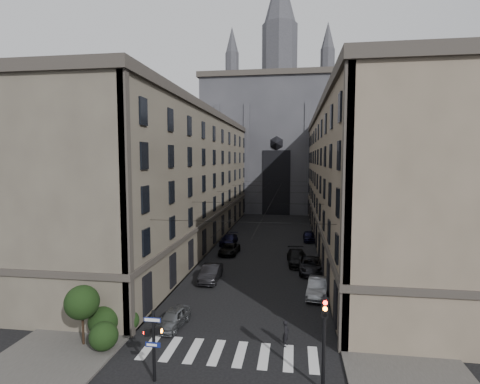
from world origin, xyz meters
The scene contains 19 objects.
sidewalk_left centered at (-10.50, 36.00, 0.07)m, with size 7.00×80.00×0.15m, color #383533.
sidewalk_right centered at (10.50, 36.00, 0.07)m, with size 7.00×80.00×0.15m, color #383533.
zebra_crossing centered at (0.00, 5.00, 0.01)m, with size 11.00×3.20×0.01m, color beige.
building_left centered at (-13.44, 36.00, 9.34)m, with size 13.60×60.60×18.85m.
building_right centered at (13.44, 36.00, 9.34)m, with size 13.60×60.60×18.85m.
gothic_tower centered at (0.00, 74.96, 17.80)m, with size 35.00×23.00×58.00m.
pedestrian_signal_left centered at (-3.51, 1.50, 2.32)m, with size 1.02×0.38×4.00m.
traffic_light_right centered at (5.60, 1.92, 3.29)m, with size 0.34×0.50×5.20m.
shrub_cluster centered at (-8.72, 5.01, 1.80)m, with size 3.90×4.40×3.90m.
tram_wires centered at (0.00, 35.63, 7.25)m, with size 14.00×60.00×0.43m.
car_left_near centered at (-4.62, 8.07, 0.65)m, with size 1.53×3.81×1.30m, color slate.
car_left_midnear centered at (-4.20, 18.53, 0.79)m, with size 1.68×4.82×1.59m, color black.
car_left_midfar centered at (-4.20, 29.16, 0.65)m, with size 2.15×4.66×1.29m, color black.
car_left_far centered at (-5.22, 34.63, 0.69)m, with size 1.93×4.76×1.38m, color black.
car_right_near centered at (6.15, 15.84, 0.79)m, with size 1.68×4.81×1.58m, color gray.
car_right_midnear centered at (5.75, 22.88, 0.77)m, with size 2.57×5.57×1.55m, color black.
car_right_midfar centered at (4.40, 25.70, 0.80)m, with size 2.23×5.48×1.59m, color black.
car_right_far centered at (6.20, 38.43, 0.73)m, with size 1.72×4.28×1.46m, color black.
pedestrian centered at (3.54, 6.46, 0.85)m, with size 0.62×0.41×1.70m, color black.
Camera 1 is at (3.99, -17.15, 12.19)m, focal length 28.00 mm.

